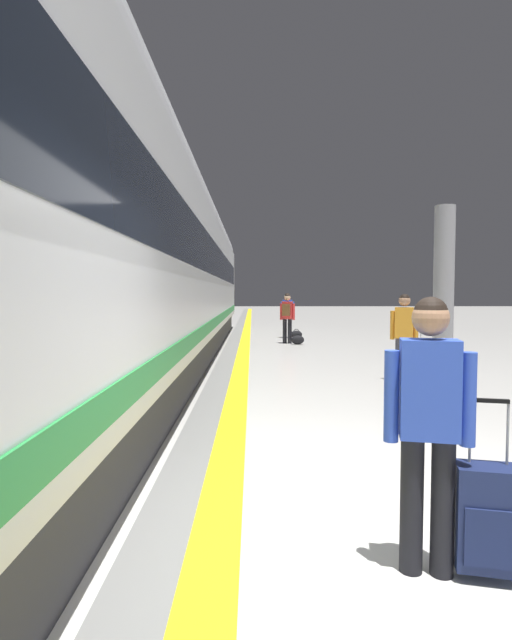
{
  "coord_description": "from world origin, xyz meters",
  "views": [
    {
      "loc": [
        -0.66,
        -3.24,
        1.7
      ],
      "look_at": [
        -0.6,
        4.77,
        1.26
      ],
      "focal_mm": 27.81,
      "sensor_mm": 36.0,
      "label": 1
    }
  ],
  "objects_px": {
    "high_speed_train": "(135,253)",
    "passenger_mid": "(287,311)",
    "rolling_suitcase_foreground": "(489,518)",
    "passenger_far": "(287,314)",
    "duffel_bag_mid": "(296,334)",
    "traveller_foreground": "(429,415)",
    "passenger_near": "(404,331)",
    "duffel_bag_far": "(298,340)",
    "platform_pillar": "(444,292)",
    "suitcase_near": "(426,366)"
  },
  "relations": [
    {
      "from": "suitcase_near",
      "to": "platform_pillar",
      "type": "xyz_separation_m",
      "value": [
        0.97,
        1.72,
        1.38
      ]
    },
    {
      "from": "traveller_foreground",
      "to": "passenger_near",
      "type": "distance_m",
      "value": 6.78
    },
    {
      "from": "high_speed_train",
      "to": "passenger_near",
      "type": "height_order",
      "value": "high_speed_train"
    },
    {
      "from": "duffel_bag_mid",
      "to": "passenger_near",
      "type": "bearing_deg",
      "value": -81.96
    },
    {
      "from": "passenger_near",
      "to": "passenger_mid",
      "type": "xyz_separation_m",
      "value": [
        -1.59,
        9.22,
        0.03
      ]
    },
    {
      "from": "high_speed_train",
      "to": "duffel_bag_far",
      "type": "distance_m",
      "value": 7.75
    },
    {
      "from": "passenger_mid",
      "to": "duffel_bag_mid",
      "type": "distance_m",
      "value": 0.94
    },
    {
      "from": "passenger_near",
      "to": "duffel_bag_mid",
      "type": "xyz_separation_m",
      "value": [
        -1.27,
        8.98,
        -0.82
      ]
    },
    {
      "from": "high_speed_train",
      "to": "passenger_mid",
      "type": "distance_m",
      "value": 9.52
    },
    {
      "from": "passenger_near",
      "to": "duffel_bag_mid",
      "type": "distance_m",
      "value": 9.11
    },
    {
      "from": "rolling_suitcase_foreground",
      "to": "duffel_bag_far",
      "type": "bearing_deg",
      "value": 89.6
    },
    {
      "from": "duffel_bag_far",
      "to": "passenger_mid",
      "type": "bearing_deg",
      "value": 94.25
    },
    {
      "from": "rolling_suitcase_foreground",
      "to": "suitcase_near",
      "type": "relative_size",
      "value": 1.05
    },
    {
      "from": "high_speed_train",
      "to": "passenger_near",
      "type": "bearing_deg",
      "value": -6.13
    },
    {
      "from": "suitcase_near",
      "to": "duffel_bag_far",
      "type": "bearing_deg",
      "value": 103.56
    },
    {
      "from": "rolling_suitcase_foreground",
      "to": "passenger_far",
      "type": "distance_m",
      "value": 13.77
    },
    {
      "from": "traveller_foreground",
      "to": "passenger_mid",
      "type": "relative_size",
      "value": 0.99
    },
    {
      "from": "suitcase_near",
      "to": "duffel_bag_far",
      "type": "xyz_separation_m",
      "value": [
        -1.73,
        7.18,
        -0.19
      ]
    },
    {
      "from": "passenger_mid",
      "to": "duffel_bag_mid",
      "type": "height_order",
      "value": "passenger_mid"
    },
    {
      "from": "duffel_bag_mid",
      "to": "platform_pillar",
      "type": "height_order",
      "value": "platform_pillar"
    },
    {
      "from": "rolling_suitcase_foreground",
      "to": "passenger_far",
      "type": "relative_size",
      "value": 0.64
    },
    {
      "from": "passenger_mid",
      "to": "passenger_far",
      "type": "xyz_separation_m",
      "value": [
        -0.15,
        -2.05,
        -0.02
      ]
    },
    {
      "from": "rolling_suitcase_foreground",
      "to": "platform_pillar",
      "type": "height_order",
      "value": "platform_pillar"
    },
    {
      "from": "traveller_foreground",
      "to": "duffel_bag_mid",
      "type": "relative_size",
      "value": 3.81
    },
    {
      "from": "suitcase_near",
      "to": "passenger_far",
      "type": "xyz_separation_m",
      "value": [
        -2.06,
        7.48,
        0.64
      ]
    },
    {
      "from": "rolling_suitcase_foreground",
      "to": "passenger_far",
      "type": "height_order",
      "value": "passenger_far"
    },
    {
      "from": "traveller_foreground",
      "to": "suitcase_near",
      "type": "height_order",
      "value": "traveller_foreground"
    },
    {
      "from": "passenger_mid",
      "to": "suitcase_near",
      "type": "bearing_deg",
      "value": -78.68
    },
    {
      "from": "rolling_suitcase_foreground",
      "to": "traveller_foreground",
      "type": "bearing_deg",
      "value": 170.85
    },
    {
      "from": "passenger_mid",
      "to": "passenger_far",
      "type": "height_order",
      "value": "passenger_mid"
    },
    {
      "from": "high_speed_train",
      "to": "duffel_bag_mid",
      "type": "xyz_separation_m",
      "value": [
        3.99,
        8.41,
        -2.35
      ]
    },
    {
      "from": "passenger_mid",
      "to": "platform_pillar",
      "type": "bearing_deg",
      "value": -69.79
    },
    {
      "from": "passenger_far",
      "to": "suitcase_near",
      "type": "bearing_deg",
      "value": -74.61
    },
    {
      "from": "passenger_far",
      "to": "traveller_foreground",
      "type": "bearing_deg",
      "value": -90.49
    },
    {
      "from": "passenger_near",
      "to": "passenger_mid",
      "type": "bearing_deg",
      "value": 99.76
    },
    {
      "from": "high_speed_train",
      "to": "platform_pillar",
      "type": "bearing_deg",
      "value": 7.36
    },
    {
      "from": "passenger_mid",
      "to": "duffel_bag_mid",
      "type": "relative_size",
      "value": 3.86
    },
    {
      "from": "passenger_near",
      "to": "duffel_bag_far",
      "type": "bearing_deg",
      "value": 101.61
    },
    {
      "from": "traveller_foreground",
      "to": "duffel_bag_far",
      "type": "xyz_separation_m",
      "value": [
        0.44,
        13.4,
        -0.82
      ]
    },
    {
      "from": "rolling_suitcase_foreground",
      "to": "platform_pillar",
      "type": "distance_m",
      "value": 8.57
    },
    {
      "from": "traveller_foreground",
      "to": "platform_pillar",
      "type": "relative_size",
      "value": 0.47
    },
    {
      "from": "traveller_foreground",
      "to": "platform_pillar",
      "type": "height_order",
      "value": "platform_pillar"
    },
    {
      "from": "high_speed_train",
      "to": "traveller_foreground",
      "type": "relative_size",
      "value": 18.33
    },
    {
      "from": "high_speed_train",
      "to": "passenger_far",
      "type": "height_order",
      "value": "high_speed_train"
    },
    {
      "from": "high_speed_train",
      "to": "passenger_mid",
      "type": "height_order",
      "value": "high_speed_train"
    },
    {
      "from": "duffel_bag_mid",
      "to": "passenger_far",
      "type": "relative_size",
      "value": 0.26
    },
    {
      "from": "duffel_bag_mid",
      "to": "duffel_bag_far",
      "type": "xyz_separation_m",
      "value": [
        -0.14,
        -2.1,
        0.0
      ]
    },
    {
      "from": "duffel_bag_mid",
      "to": "traveller_foreground",
      "type": "bearing_deg",
      "value": -92.17
    },
    {
      "from": "duffel_bag_far",
      "to": "platform_pillar",
      "type": "relative_size",
      "value": 0.12
    },
    {
      "from": "traveller_foreground",
      "to": "duffel_bag_mid",
      "type": "height_order",
      "value": "traveller_foreground"
    }
  ]
}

